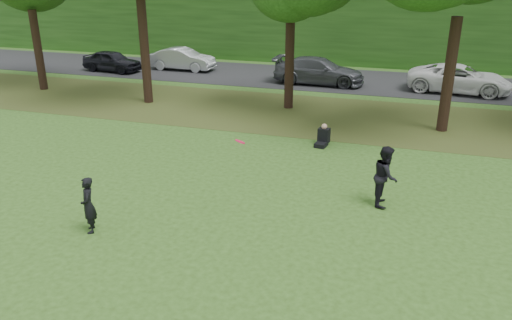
{
  "coord_description": "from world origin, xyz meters",
  "views": [
    {
      "loc": [
        2.55,
        -9.03,
        6.41
      ],
      "look_at": [
        -1.39,
        3.52,
        1.3
      ],
      "focal_mm": 35.0,
      "sensor_mm": 36.0,
      "label": 1
    }
  ],
  "objects_px": {
    "player_left": "(88,205)",
    "frisbee": "(240,142)",
    "player_right": "(386,176)",
    "seated_person": "(323,137)"
  },
  "relations": [
    {
      "from": "player_left",
      "to": "player_right",
      "type": "bearing_deg",
      "value": 85.4
    },
    {
      "from": "seated_person",
      "to": "player_right",
      "type": "bearing_deg",
      "value": -51.76
    },
    {
      "from": "frisbee",
      "to": "player_right",
      "type": "bearing_deg",
      "value": 28.15
    },
    {
      "from": "player_right",
      "to": "player_left",
      "type": "bearing_deg",
      "value": 115.56
    },
    {
      "from": "player_right",
      "to": "frisbee",
      "type": "distance_m",
      "value": 4.35
    },
    {
      "from": "player_left",
      "to": "frisbee",
      "type": "height_order",
      "value": "frisbee"
    },
    {
      "from": "frisbee",
      "to": "seated_person",
      "type": "distance_m",
      "value": 6.86
    },
    {
      "from": "frisbee",
      "to": "seated_person",
      "type": "xyz_separation_m",
      "value": [
        1.09,
        6.51,
        -1.86
      ]
    },
    {
      "from": "player_right",
      "to": "seated_person",
      "type": "relative_size",
      "value": 2.12
    },
    {
      "from": "player_left",
      "to": "frisbee",
      "type": "xyz_separation_m",
      "value": [
        3.44,
        1.94,
        1.43
      ]
    }
  ]
}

